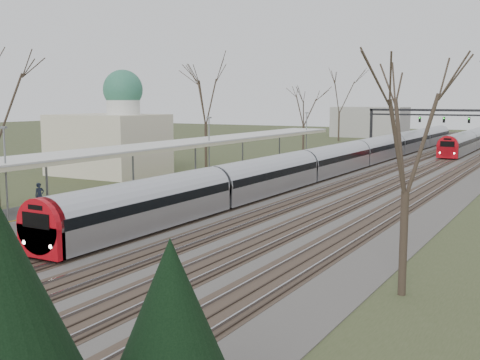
% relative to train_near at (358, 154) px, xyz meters
% --- Properties ---
extents(track_bed, '(24.00, 160.00, 0.22)m').
position_rel_train_near_xyz_m(track_bed, '(2.76, -1.17, -1.42)').
color(track_bed, '#474442').
rests_on(track_bed, ground).
extents(platform, '(3.50, 69.00, 1.00)m').
position_rel_train_near_xyz_m(platform, '(-6.55, -18.67, -0.98)').
color(platform, '#9E9B93').
rests_on(platform, ground).
extents(canopy, '(4.10, 50.00, 3.11)m').
position_rel_train_near_xyz_m(canopy, '(-6.55, -23.19, 2.45)').
color(canopy, slate).
rests_on(canopy, platform).
extents(dome_building, '(10.00, 8.00, 10.30)m').
position_rel_train_near_xyz_m(dome_building, '(-19.21, -18.17, 2.24)').
color(dome_building, beige).
rests_on(dome_building, ground).
extents(signal_gantry, '(21.00, 0.59, 6.08)m').
position_rel_train_near_xyz_m(signal_gantry, '(2.79, 28.81, 3.43)').
color(signal_gantry, black).
rests_on(signal_gantry, ground).
extents(tree_west_far, '(5.50, 5.50, 11.33)m').
position_rel_train_near_xyz_m(tree_west_far, '(-14.50, -8.17, 6.54)').
color(tree_west_far, '#2D231C').
rests_on(tree_west_far, ground).
extents(tree_east_near, '(4.50, 4.50, 9.27)m').
position_rel_train_near_xyz_m(tree_east_near, '(15.50, -41.17, 5.08)').
color(tree_east_near, '#2D231C').
rests_on(tree_east_near, ground).
extents(train_near, '(2.62, 90.21, 3.05)m').
position_rel_train_near_xyz_m(train_near, '(0.00, 0.00, 0.00)').
color(train_near, '#B8BBC3').
rests_on(train_near, ground).
extents(passenger, '(0.56, 0.66, 1.55)m').
position_rel_train_near_xyz_m(passenger, '(-6.70, -38.63, 0.30)').
color(passenger, navy).
rests_on(passenger, platform).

